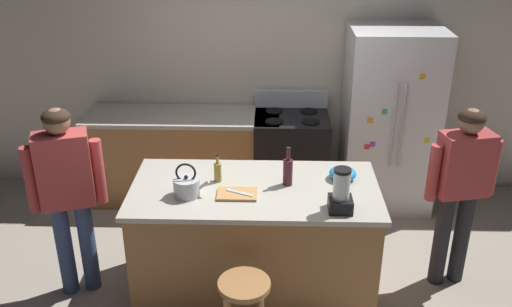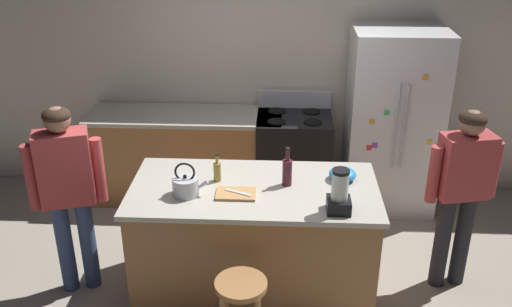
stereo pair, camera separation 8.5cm
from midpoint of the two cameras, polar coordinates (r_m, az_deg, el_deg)
The scene contains 16 objects.
ground_plane at distance 4.92m, azimuth 0.33°, elevation -13.27°, with size 14.00×14.00×0.00m, color #9E9384.
back_wall at distance 6.05m, azimuth 1.20°, elevation 8.71°, with size 8.00×0.10×2.70m, color beige.
kitchen_island at distance 4.64m, azimuth 0.35°, elevation -8.61°, with size 1.93×0.97×0.96m.
back_counter_run at distance 6.06m, azimuth -6.57°, elevation -0.24°, with size 2.00×0.64×0.96m.
refrigerator at distance 5.87m, azimuth 13.97°, elevation 3.14°, with size 0.90×0.73×1.87m.
stove_range at distance 5.96m, azimuth 4.18°, elevation -0.48°, with size 0.76×0.65×1.14m.
person_by_island_left at distance 4.62m, azimuth -17.98°, elevation -2.97°, with size 0.59×0.33×1.61m.
person_by_sink_right at distance 4.76m, azimuth 20.50°, elevation -2.89°, with size 0.60×0.30×1.56m.
bar_stool at distance 4.00m, azimuth -0.88°, elevation -14.44°, with size 0.36×0.36×0.65m.
blender_appliance at distance 4.06m, azimuth 8.99°, elevation -4.07°, with size 0.17×0.17×0.33m.
bottle_wine at distance 4.39m, azimuth 3.71°, elevation -1.81°, with size 0.08×0.08×0.32m.
bottle_vinegar at distance 4.46m, azimuth -3.37°, elevation -1.77°, with size 0.06×0.06×0.24m.
mixing_bowl at distance 4.54m, azimuth 9.23°, elevation -2.08°, with size 0.22×0.22×0.10m, color #268CD8.
tea_kettle at distance 4.28m, azimuth -6.51°, elevation -3.21°, with size 0.28×0.20×0.27m.
cutting_board at distance 4.28m, azimuth -1.46°, elevation -4.09°, with size 0.30×0.20×0.02m, color #B7844C.
chef_knife at distance 4.27m, azimuth -1.20°, elevation -3.94°, with size 0.22×0.03×0.01m, color #B7BABF.
Camera 2 is at (0.21, -3.86, 3.04)m, focal length 39.75 mm.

